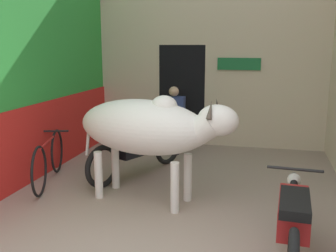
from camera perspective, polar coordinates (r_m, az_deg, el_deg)
wall_left_shopfront at (r=6.37m, az=-19.41°, el=10.69°), size 0.25×5.05×4.14m
wall_back_with_doorway at (r=8.22m, az=5.08°, el=9.72°), size 4.58×0.93×4.14m
cow at (r=5.07m, az=-2.88°, el=-0.21°), size 2.25×1.11×1.42m
motorcycle_near at (r=4.02m, az=17.71°, el=-12.50°), size 0.58×2.07×0.75m
motorcycle_far at (r=6.23m, az=-4.40°, el=-3.26°), size 1.01×1.95×0.75m
bicycle at (r=6.14m, az=-16.90°, el=-4.68°), size 0.59×1.69×0.72m
shopkeeper_seated at (r=7.49m, az=0.77°, el=1.10°), size 0.41×0.33×1.27m
plastic_stool at (r=7.65m, az=-2.00°, el=-1.91°), size 0.38×0.38×0.45m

